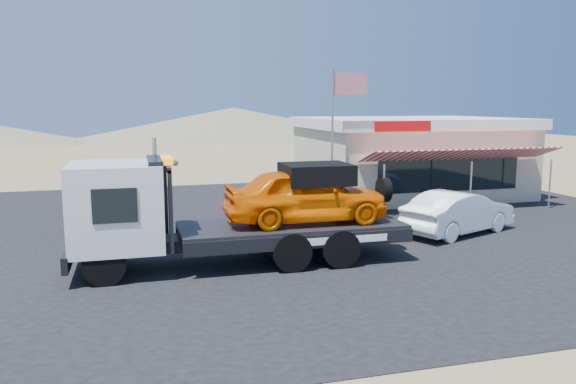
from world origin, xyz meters
name	(u,v)px	position (x,y,z in m)	size (l,w,h in m)	color
ground	(241,249)	(0.00, 0.00, 0.00)	(120.00, 120.00, 0.00)	olive
asphalt_lot	(278,226)	(2.00, 3.00, 0.01)	(32.00, 24.00, 0.02)	black
tow_truck	(233,207)	(-0.51, -1.58, 1.70)	(9.42, 2.79, 3.15)	black
white_sedan	(459,212)	(7.91, 0.07, 0.79)	(1.62, 4.65, 1.53)	white
jerky_store	(408,155)	(10.50, 8.97, 1.99)	(10.40, 9.97, 3.90)	beige
flagpole	(338,125)	(4.93, 4.50, 3.76)	(1.55, 0.10, 6.00)	#99999E
distant_hills	(76,127)	(-9.77, 55.14, 1.89)	(126.00, 48.00, 4.20)	#726B59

